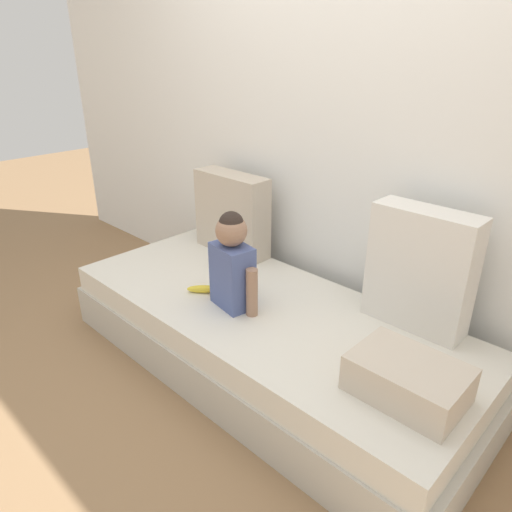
{
  "coord_description": "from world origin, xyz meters",
  "views": [
    {
      "loc": [
        1.37,
        -1.47,
        1.54
      ],
      "look_at": [
        -0.06,
        0.0,
        0.62
      ],
      "focal_mm": 32.76,
      "sensor_mm": 36.0,
      "label": 1
    }
  ],
  "objects_px": {
    "throw_pillow_right": "(420,270)",
    "toddler": "(232,262)",
    "banana": "(203,289)",
    "throw_pillow_left": "(232,214)",
    "folded_blanket": "(408,379)",
    "couch": "(264,336)"
  },
  "relations": [
    {
      "from": "throw_pillow_right",
      "to": "toddler",
      "type": "relative_size",
      "value": 1.14
    },
    {
      "from": "throw_pillow_right",
      "to": "toddler",
      "type": "bearing_deg",
      "value": -147.36
    },
    {
      "from": "throw_pillow_right",
      "to": "banana",
      "type": "distance_m",
      "value": 1.07
    },
    {
      "from": "throw_pillow_left",
      "to": "banana",
      "type": "xyz_separation_m",
      "value": [
        0.29,
        -0.48,
        -0.23
      ]
    },
    {
      "from": "throw_pillow_left",
      "to": "banana",
      "type": "height_order",
      "value": "throw_pillow_left"
    },
    {
      "from": "throw_pillow_right",
      "to": "folded_blanket",
      "type": "bearing_deg",
      "value": -65.41
    },
    {
      "from": "throw_pillow_left",
      "to": "toddler",
      "type": "xyz_separation_m",
      "value": [
        0.49,
        -0.46,
        -0.01
      ]
    },
    {
      "from": "toddler",
      "to": "banana",
      "type": "distance_m",
      "value": 0.3
    },
    {
      "from": "toddler",
      "to": "banana",
      "type": "xyz_separation_m",
      "value": [
        -0.2,
        -0.02,
        -0.21
      ]
    },
    {
      "from": "toddler",
      "to": "banana",
      "type": "bearing_deg",
      "value": -174.36
    },
    {
      "from": "throw_pillow_left",
      "to": "banana",
      "type": "distance_m",
      "value": 0.6
    },
    {
      "from": "throw_pillow_right",
      "to": "banana",
      "type": "height_order",
      "value": "throw_pillow_right"
    },
    {
      "from": "throw_pillow_left",
      "to": "couch",
      "type": "bearing_deg",
      "value": -30.44
    },
    {
      "from": "throw_pillow_right",
      "to": "folded_blanket",
      "type": "xyz_separation_m",
      "value": [
        0.21,
        -0.47,
        -0.2
      ]
    },
    {
      "from": "couch",
      "to": "throw_pillow_left",
      "type": "distance_m",
      "value": 0.82
    },
    {
      "from": "toddler",
      "to": "folded_blanket",
      "type": "bearing_deg",
      "value": -0.54
    },
    {
      "from": "couch",
      "to": "throw_pillow_right",
      "type": "height_order",
      "value": "throw_pillow_right"
    },
    {
      "from": "throw_pillow_left",
      "to": "folded_blanket",
      "type": "height_order",
      "value": "throw_pillow_left"
    },
    {
      "from": "couch",
      "to": "toddler",
      "type": "distance_m",
      "value": 0.45
    },
    {
      "from": "couch",
      "to": "toddler",
      "type": "bearing_deg",
      "value": -137.4
    },
    {
      "from": "throw_pillow_right",
      "to": "banana",
      "type": "relative_size",
      "value": 3.26
    },
    {
      "from": "throw_pillow_right",
      "to": "couch",
      "type": "bearing_deg",
      "value": -149.56
    }
  ]
}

